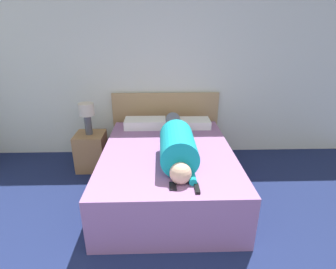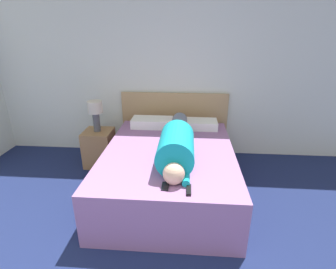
# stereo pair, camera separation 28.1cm
# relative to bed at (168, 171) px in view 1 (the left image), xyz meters

# --- Properties ---
(wall_back) EXTENTS (6.37, 0.06, 2.60)m
(wall_back) POSITION_rel_bed_xyz_m (-0.14, 1.17, 1.02)
(wall_back) COLOR silver
(wall_back) RESTS_ON ground_plane
(bed) EXTENTS (1.49, 1.96, 0.56)m
(bed) POSITION_rel_bed_xyz_m (0.00, 0.00, 0.00)
(bed) COLOR #936699
(bed) RESTS_ON ground_plane
(headboard) EXTENTS (1.61, 0.04, 0.97)m
(headboard) POSITION_rel_bed_xyz_m (0.00, 1.10, 0.21)
(headboard) COLOR tan
(headboard) RESTS_ON ground_plane
(nightstand) EXTENTS (0.39, 0.40, 0.52)m
(nightstand) POSITION_rel_bed_xyz_m (-1.06, 0.61, -0.02)
(nightstand) COLOR olive
(nightstand) RESTS_ON ground_plane
(table_lamp) EXTENTS (0.20, 0.20, 0.43)m
(table_lamp) POSITION_rel_bed_xyz_m (-1.06, 0.61, 0.54)
(table_lamp) COLOR #4C4C51
(table_lamp) RESTS_ON nightstand
(person_lying) EXTENTS (0.37, 1.60, 0.37)m
(person_lying) POSITION_rel_bed_xyz_m (0.10, -0.16, 0.44)
(person_lying) COLOR #DBB293
(person_lying) RESTS_ON bed
(pillow_near_headboard) EXTENTS (0.58, 0.30, 0.12)m
(pillow_near_headboard) POSITION_rel_bed_xyz_m (-0.30, 0.75, 0.34)
(pillow_near_headboard) COLOR white
(pillow_near_headboard) RESTS_ON bed
(pillow_second) EXTENTS (0.55, 0.30, 0.11)m
(pillow_second) POSITION_rel_bed_xyz_m (0.35, 0.75, 0.34)
(pillow_second) COLOR white
(pillow_second) RESTS_ON bed
(tv_remote) EXTENTS (0.04, 0.15, 0.02)m
(tv_remote) POSITION_rel_bed_xyz_m (0.23, -0.82, 0.29)
(tv_remote) COLOR black
(tv_remote) RESTS_ON bed
(cell_phone) EXTENTS (0.06, 0.13, 0.01)m
(cell_phone) POSITION_rel_bed_xyz_m (0.02, -0.77, 0.29)
(cell_phone) COLOR black
(cell_phone) RESTS_ON bed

